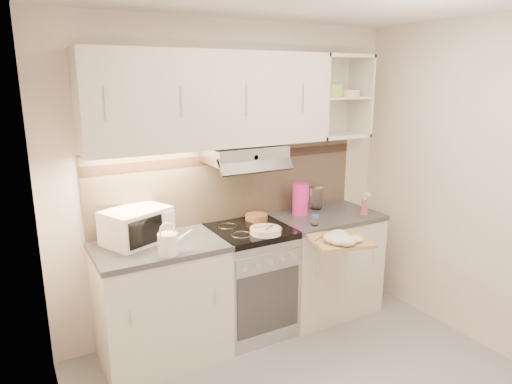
{
  "coord_description": "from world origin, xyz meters",
  "views": [
    {
      "loc": [
        -1.65,
        -1.92,
        2.06
      ],
      "look_at": [
        -0.03,
        0.95,
        1.23
      ],
      "focal_mm": 32.0,
      "sensor_mm": 36.0,
      "label": 1
    }
  ],
  "objects_px": {
    "pink_pitcher": "(300,199)",
    "plate_stack": "(266,231)",
    "watering_can": "(169,243)",
    "glass_jar": "(316,197)",
    "electric_range": "(250,280)",
    "microwave": "(136,226)",
    "spray_bottle": "(364,205)",
    "cutting_board": "(340,240)"
  },
  "relations": [
    {
      "from": "microwave",
      "to": "glass_jar",
      "type": "bearing_deg",
      "value": -21.2
    },
    {
      "from": "pink_pitcher",
      "to": "plate_stack",
      "type": "bearing_deg",
      "value": -144.03
    },
    {
      "from": "watering_can",
      "to": "spray_bottle",
      "type": "distance_m",
      "value": 1.79
    },
    {
      "from": "watering_can",
      "to": "spray_bottle",
      "type": "height_order",
      "value": "watering_can"
    },
    {
      "from": "electric_range",
      "to": "spray_bottle",
      "type": "distance_m",
      "value": 1.19
    },
    {
      "from": "plate_stack",
      "to": "glass_jar",
      "type": "relative_size",
      "value": 1.1
    },
    {
      "from": "watering_can",
      "to": "glass_jar",
      "type": "relative_size",
      "value": 1.22
    },
    {
      "from": "pink_pitcher",
      "to": "watering_can",
      "type": "bearing_deg",
      "value": -158.94
    },
    {
      "from": "watering_can",
      "to": "glass_jar",
      "type": "bearing_deg",
      "value": 6.11
    },
    {
      "from": "watering_can",
      "to": "pink_pitcher",
      "type": "height_order",
      "value": "pink_pitcher"
    },
    {
      "from": "electric_range",
      "to": "pink_pitcher",
      "type": "relative_size",
      "value": 3.28
    },
    {
      "from": "watering_can",
      "to": "glass_jar",
      "type": "xyz_separation_m",
      "value": [
        1.52,
        0.4,
        0.03
      ]
    },
    {
      "from": "spray_bottle",
      "to": "watering_can",
      "type": "bearing_deg",
      "value": -179.54
    },
    {
      "from": "watering_can",
      "to": "plate_stack",
      "type": "xyz_separation_m",
      "value": [
        0.78,
        0.04,
        -0.06
      ]
    },
    {
      "from": "microwave",
      "to": "cutting_board",
      "type": "relative_size",
      "value": 1.24
    },
    {
      "from": "pink_pitcher",
      "to": "cutting_board",
      "type": "height_order",
      "value": "pink_pitcher"
    },
    {
      "from": "pink_pitcher",
      "to": "spray_bottle",
      "type": "distance_m",
      "value": 0.56
    },
    {
      "from": "electric_range",
      "to": "glass_jar",
      "type": "height_order",
      "value": "glass_jar"
    },
    {
      "from": "electric_range",
      "to": "plate_stack",
      "type": "relative_size",
      "value": 3.72
    },
    {
      "from": "pink_pitcher",
      "to": "microwave",
      "type": "bearing_deg",
      "value": -173.4
    },
    {
      "from": "watering_can",
      "to": "pink_pitcher",
      "type": "distance_m",
      "value": 1.34
    },
    {
      "from": "electric_range",
      "to": "glass_jar",
      "type": "relative_size",
      "value": 4.11
    },
    {
      "from": "electric_range",
      "to": "cutting_board",
      "type": "distance_m",
      "value": 0.83
    },
    {
      "from": "cutting_board",
      "to": "glass_jar",
      "type": "bearing_deg",
      "value": 82.75
    },
    {
      "from": "electric_range",
      "to": "watering_can",
      "type": "bearing_deg",
      "value": -163.54
    },
    {
      "from": "spray_bottle",
      "to": "glass_jar",
      "type": "bearing_deg",
      "value": 126.81
    },
    {
      "from": "electric_range",
      "to": "plate_stack",
      "type": "height_order",
      "value": "plate_stack"
    },
    {
      "from": "plate_stack",
      "to": "pink_pitcher",
      "type": "bearing_deg",
      "value": 29.11
    },
    {
      "from": "watering_can",
      "to": "cutting_board",
      "type": "relative_size",
      "value": 0.62
    },
    {
      "from": "pink_pitcher",
      "to": "spray_bottle",
      "type": "bearing_deg",
      "value": -22.34
    },
    {
      "from": "watering_can",
      "to": "spray_bottle",
      "type": "bearing_deg",
      "value": -6.74
    },
    {
      "from": "electric_range",
      "to": "pink_pitcher",
      "type": "xyz_separation_m",
      "value": [
        0.56,
        0.11,
        0.59
      ]
    },
    {
      "from": "plate_stack",
      "to": "spray_bottle",
      "type": "xyz_separation_m",
      "value": [
        1.01,
        0.02,
        0.06
      ]
    },
    {
      "from": "microwave",
      "to": "plate_stack",
      "type": "height_order",
      "value": "microwave"
    },
    {
      "from": "electric_range",
      "to": "pink_pitcher",
      "type": "height_order",
      "value": "pink_pitcher"
    },
    {
      "from": "pink_pitcher",
      "to": "electric_range",
      "type": "bearing_deg",
      "value": -161.99
    },
    {
      "from": "microwave",
      "to": "plate_stack",
      "type": "xyz_separation_m",
      "value": [
        0.9,
        -0.3,
        -0.1
      ]
    },
    {
      "from": "cutting_board",
      "to": "electric_range",
      "type": "bearing_deg",
      "value": 148.6
    },
    {
      "from": "electric_range",
      "to": "watering_can",
      "type": "xyz_separation_m",
      "value": [
        -0.74,
        -0.22,
        0.53
      ]
    },
    {
      "from": "glass_jar",
      "to": "spray_bottle",
      "type": "distance_m",
      "value": 0.43
    },
    {
      "from": "pink_pitcher",
      "to": "spray_bottle",
      "type": "relative_size",
      "value": 1.3
    },
    {
      "from": "glass_jar",
      "to": "plate_stack",
      "type": "bearing_deg",
      "value": -154.26
    }
  ]
}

